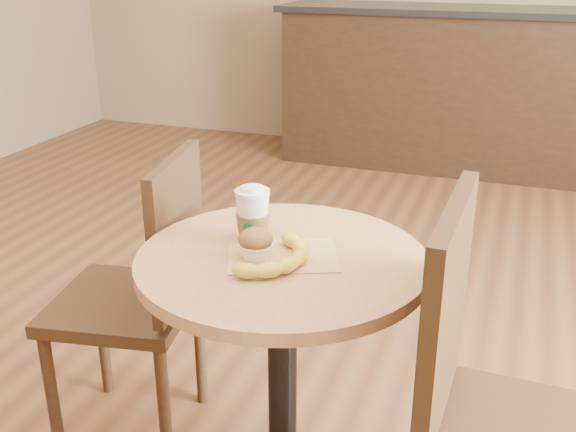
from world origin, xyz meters
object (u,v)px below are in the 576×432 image
Objects in this scene: cafe_table at (282,345)px; muffin at (256,244)px; chair_right at (500,423)px; banana at (280,256)px; coffee_cup at (253,217)px; chair_left at (143,291)px.

muffin reaches higher than cafe_table.
chair_right reaches higher than muffin.
banana is at bearing 80.96° from chair_right.
cafe_table is 0.28m from muffin.
banana is (0.01, -0.04, 0.25)m from cafe_table.
muffin is 0.33× the size of banana.
coffee_cup is at bearing 73.97° from chair_right.
chair_left is 11.21× the size of muffin.
cafe_table is 0.52m from chair_left.
muffin is (-0.05, -0.04, 0.27)m from cafe_table.
coffee_cup is (-0.59, 0.19, 0.28)m from chair_right.
chair_right is 0.55m from banana.
cafe_table is 0.85× the size of chair_left.
chair_left is 0.53m from coffee_cup.
chair_right reaches higher than cafe_table.
muffin reaches higher than banana.
chair_right is 0.68m from coffee_cup.
coffee_cup is at bearing 153.16° from banana.
cafe_table is 9.51× the size of muffin.
coffee_cup is at bearing 150.08° from cafe_table.
chair_right reaches higher than banana.
chair_left reaches higher than muffin.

